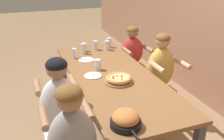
% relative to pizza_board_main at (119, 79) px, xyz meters
% --- Properties ---
extents(ground_plane, '(18.00, 18.00, 0.00)m').
position_rel_pizza_board_main_xyz_m(ground_plane, '(-0.22, 0.01, -0.79)').
color(ground_plane, '#896B4C').
rests_on(ground_plane, ground).
extents(dining_table, '(2.29, 0.88, 0.76)m').
position_rel_pizza_board_main_xyz_m(dining_table, '(-0.22, 0.01, -0.11)').
color(dining_table, brown).
rests_on(dining_table, ground).
extents(pizza_board_main, '(0.31, 0.31, 0.07)m').
position_rel_pizza_board_main_xyz_m(pizza_board_main, '(0.00, 0.00, 0.00)').
color(pizza_board_main, '#996B42').
rests_on(pizza_board_main, dining_table).
extents(skillet_bowl, '(0.35, 0.24, 0.14)m').
position_rel_pizza_board_main_xyz_m(skillet_bowl, '(0.74, -0.24, 0.03)').
color(skillet_bowl, black).
rests_on(skillet_bowl, dining_table).
extents(empty_plate_a, '(0.19, 0.19, 0.02)m').
position_rel_pizza_board_main_xyz_m(empty_plate_a, '(-0.24, -0.22, -0.03)').
color(empty_plate_a, white).
rests_on(empty_plate_a, dining_table).
extents(empty_plate_b, '(0.20, 0.20, 0.02)m').
position_rel_pizza_board_main_xyz_m(empty_plate_b, '(-0.75, -0.16, -0.03)').
color(empty_plate_b, white).
rests_on(empty_plate_b, dining_table).
extents(drinking_glass_a, '(0.07, 0.07, 0.13)m').
position_rel_pizza_board_main_xyz_m(drinking_glass_a, '(-1.12, 0.08, 0.03)').
color(drinking_glass_a, silver).
rests_on(drinking_glass_a, dining_table).
extents(drinking_glass_b, '(0.07, 0.07, 0.12)m').
position_rel_pizza_board_main_xyz_m(drinking_glass_b, '(-1.11, -0.09, 0.02)').
color(drinking_glass_b, silver).
rests_on(drinking_glass_b, dining_table).
extents(drinking_glass_c, '(0.07, 0.07, 0.15)m').
position_rel_pizza_board_main_xyz_m(drinking_glass_c, '(-1.01, -0.12, 0.03)').
color(drinking_glass_c, silver).
rests_on(drinking_glass_c, dining_table).
extents(drinking_glass_d, '(0.07, 0.07, 0.14)m').
position_rel_pizza_board_main_xyz_m(drinking_glass_d, '(-1.17, 0.30, 0.03)').
color(drinking_glass_d, silver).
rests_on(drinking_glass_d, dining_table).
extents(drinking_glass_e, '(0.08, 0.08, 0.13)m').
position_rel_pizza_board_main_xyz_m(drinking_glass_e, '(-0.40, -0.11, 0.02)').
color(drinking_glass_e, silver).
rests_on(drinking_glass_e, dining_table).
extents(drinking_glass_f, '(0.07, 0.07, 0.14)m').
position_rel_pizza_board_main_xyz_m(drinking_glass_f, '(-1.05, 0.24, 0.03)').
color(drinking_glass_f, silver).
rests_on(drinking_glass_f, dining_table).
extents(drinking_glass_g, '(0.06, 0.06, 0.14)m').
position_rel_pizza_board_main_xyz_m(drinking_glass_g, '(-0.87, -0.28, 0.03)').
color(drinking_glass_g, silver).
rests_on(drinking_glass_g, dining_table).
extents(diner_far_center, '(0.51, 0.40, 1.16)m').
position_rel_pizza_board_main_xyz_m(diner_far_center, '(-0.26, 0.67, -0.27)').
color(diner_far_center, gold).
rests_on(diner_far_center, ground).
extents(diner_far_left, '(0.51, 0.40, 1.06)m').
position_rel_pizza_board_main_xyz_m(diner_far_left, '(-1.11, 0.67, -0.31)').
color(diner_far_left, '#B22D2D').
rests_on(diner_far_left, ground).
extents(diner_near_midright, '(0.51, 0.40, 1.19)m').
position_rel_pizza_board_main_xyz_m(diner_near_midright, '(0.20, -0.66, -0.25)').
color(diner_near_midright, silver).
rests_on(diner_near_midright, ground).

